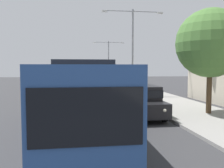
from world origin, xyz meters
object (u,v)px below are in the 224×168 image
bus_second_in_line (79,80)px  bus_fourth_in_line (79,74)px  streetlamp_mid (133,43)px  bus_middle (79,76)px  bus_tail_end (78,71)px  roadside_tree (210,43)px  bus_rear (78,72)px  bus_lead (82,97)px  box_truck_oncoming (69,71)px  white_suv (143,100)px  streetlamp_far (109,57)px

bus_second_in_line → bus_fourth_in_line: size_ratio=0.96×
bus_fourth_in_line → streetlamp_mid: 26.84m
bus_middle → streetlamp_mid: (5.40, -13.35, 3.78)m
bus_tail_end → roadside_tree: roadside_tree is taller
bus_rear → bus_fourth_in_line: bearing=-90.0°
bus_lead → bus_middle: 26.95m
bus_lead → bus_rear: (0.00, 53.06, 0.00)m
bus_lead → box_truck_oncoming: bus_lead is taller
bus_middle → streetlamp_mid: size_ratio=1.21×
bus_second_in_line → bus_rear: same height
bus_tail_end → streetlamp_mid: 54.04m
bus_rear → white_suv: size_ratio=2.64×
box_truck_oncoming → streetlamp_mid: (8.70, -59.70, 3.77)m
bus_lead → white_suv: bus_lead is taller
bus_lead → streetlamp_mid: size_ratio=1.33×
bus_fourth_in_line → box_truck_oncoming: bus_fourth_in_line is taller
bus_rear → streetlamp_far: 21.06m
bus_middle → streetlamp_far: bearing=48.0°
box_truck_oncoming → roadside_tree: size_ratio=1.10×
bus_middle → white_suv: size_ratio=2.23×
bus_fourth_in_line → bus_tail_end: bearing=90.0°
bus_second_in_line → streetlamp_far: streetlamp_far is taller
bus_tail_end → bus_middle: bearing=-90.0°
bus_tail_end → roadside_tree: bearing=-83.0°
bus_rear → box_truck_oncoming: size_ratio=1.75×
bus_rear → bus_middle: bearing=-90.0°
streetlamp_far → white_suv: bearing=-93.3°
bus_rear → bus_second_in_line: bearing=-90.0°
bus_middle → bus_tail_end: 40.30m
bus_tail_end → roadside_tree: size_ratio=1.69×
box_truck_oncoming → streetlamp_far: size_ratio=0.93×
bus_fourth_in_line → roadside_tree: roadside_tree is taller
streetlamp_far → bus_second_in_line: bearing=-105.7°
white_suv → streetlamp_far: 29.76m
white_suv → streetlamp_mid: 11.18m
white_suv → streetlamp_mid: (1.70, 10.12, 4.43)m
box_truck_oncoming → streetlamp_mid: 60.45m
bus_second_in_line → bus_middle: (-0.00, 13.23, -0.00)m
box_truck_oncoming → streetlamp_far: (8.70, -40.35, 3.13)m
bus_lead → bus_fourth_in_line: size_ratio=0.95×
bus_rear → roadside_tree: size_ratio=1.93×
bus_tail_end → streetlamp_far: streetlamp_far is taller
white_suv → bus_lead: bearing=-136.8°
bus_second_in_line → box_truck_oncoming: 59.67m
bus_rear → streetlamp_mid: streetlamp_mid is taller
bus_lead → bus_fourth_in_line: same height
bus_tail_end → bus_second_in_line: bearing=-90.0°
bus_lead → bus_tail_end: bearing=90.0°
bus_lead → streetlamp_far: streetlamp_far is taller
bus_second_in_line → streetlamp_mid: streetlamp_mid is taller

